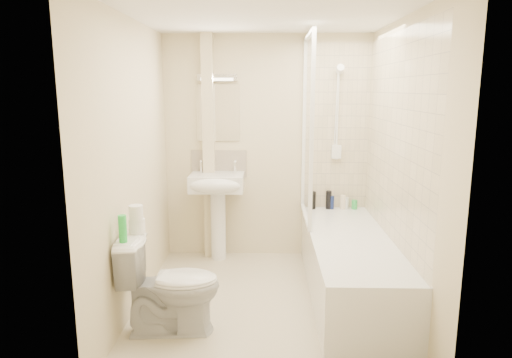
{
  "coord_description": "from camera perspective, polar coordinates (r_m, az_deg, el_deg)",
  "views": [
    {
      "loc": [
        0.01,
        -3.66,
        1.83
      ],
      "look_at": [
        -0.09,
        0.2,
        1.07
      ],
      "focal_mm": 32.0,
      "sensor_mm": 36.0,
      "label": 1
    }
  ],
  "objects": [
    {
      "name": "floor",
      "position": [
        4.1,
        1.19,
        -15.38
      ],
      "size": [
        2.5,
        2.5,
        0.0
      ],
      "primitive_type": "plane",
      "color": "beige",
      "rests_on": "ground"
    },
    {
      "name": "wall_back",
      "position": [
        4.95,
        1.32,
        3.86
      ],
      "size": [
        2.2,
        0.02,
        2.4
      ],
      "primitive_type": "cube",
      "color": "beige",
      "rests_on": "ground"
    },
    {
      "name": "wall_left",
      "position": [
        3.88,
        -15.21,
        1.42
      ],
      "size": [
        0.02,
        2.5,
        2.4
      ],
      "primitive_type": "cube",
      "color": "beige",
      "rests_on": "ground"
    },
    {
      "name": "wall_right",
      "position": [
        3.87,
        17.76,
        1.26
      ],
      "size": [
        0.02,
        2.5,
        2.4
      ],
      "primitive_type": "cube",
      "color": "beige",
      "rests_on": "ground"
    },
    {
      "name": "ceiling",
      "position": [
        3.71,
        1.35,
        20.0
      ],
      "size": [
        2.2,
        2.5,
        0.02
      ],
      "primitive_type": "cube",
      "color": "white",
      "rests_on": "wall_back"
    },
    {
      "name": "tile_back",
      "position": [
        4.97,
        10.06,
        6.33
      ],
      "size": [
        0.7,
        0.01,
        1.75
      ],
      "primitive_type": "cube",
      "color": "beige",
      "rests_on": "wall_back"
    },
    {
      "name": "tile_right",
      "position": [
        4.03,
        17.01,
        4.91
      ],
      "size": [
        0.01,
        2.1,
        1.75
      ],
      "primitive_type": "cube",
      "color": "beige",
      "rests_on": "wall_right"
    },
    {
      "name": "pipe_boxing",
      "position": [
        4.94,
        -5.91,
        3.77
      ],
      "size": [
        0.12,
        0.12,
        2.4
      ],
      "primitive_type": "cube",
      "color": "beige",
      "rests_on": "ground"
    },
    {
      "name": "splashback",
      "position": [
        5.0,
        -4.66,
        1.92
      ],
      "size": [
        0.6,
        0.02,
        0.3
      ],
      "primitive_type": "cube",
      "color": "beige",
      "rests_on": "wall_back"
    },
    {
      "name": "mirror",
      "position": [
        4.94,
        -4.77,
        8.23
      ],
      "size": [
        0.46,
        0.01,
        0.6
      ],
      "primitive_type": "cube",
      "color": "white",
      "rests_on": "wall_back"
    },
    {
      "name": "strip_light",
      "position": [
        4.91,
        -4.87,
        12.53
      ],
      "size": [
        0.42,
        0.07,
        0.07
      ],
      "primitive_type": "cube",
      "color": "silver",
      "rests_on": "wall_back"
    },
    {
      "name": "bathtub",
      "position": [
        4.23,
        11.62,
        -10.47
      ],
      "size": [
        0.7,
        2.1,
        0.55
      ],
      "color": "white",
      "rests_on": "ground"
    },
    {
      "name": "shower_screen",
      "position": [
        4.5,
        6.45,
        6.24
      ],
      "size": [
        0.04,
        0.92,
        1.8
      ],
      "color": "white",
      "rests_on": "bathtub"
    },
    {
      "name": "shower_fixture",
      "position": [
        4.92,
        10.16,
        7.68
      ],
      "size": [
        0.1,
        0.16,
        0.99
      ],
      "color": "white",
      "rests_on": "wall_back"
    },
    {
      "name": "pedestal_sink",
      "position": [
        4.83,
        -4.9,
        -1.67
      ],
      "size": [
        0.56,
        0.5,
        1.08
      ],
      "color": "white",
      "rests_on": "ground"
    },
    {
      "name": "bottle_black_a",
      "position": [
        4.99,
        7.1,
        -2.65
      ],
      "size": [
        0.07,
        0.07,
        0.19
      ],
      "primitive_type": "cylinder",
      "color": "black",
      "rests_on": "bathtub"
    },
    {
      "name": "bottle_black_b",
      "position": [
        5.01,
        9.07,
        -2.6
      ],
      "size": [
        0.06,
        0.06,
        0.2
      ],
      "primitive_type": "cylinder",
      "color": "black",
      "rests_on": "bathtub"
    },
    {
      "name": "bottle_blue",
      "position": [
        5.02,
        9.44,
        -2.91
      ],
      "size": [
        0.05,
        0.05,
        0.14
      ],
      "primitive_type": "cylinder",
      "color": "navy",
      "rests_on": "bathtub"
    },
    {
      "name": "bottle_cream",
      "position": [
        5.04,
        10.81,
        -2.85
      ],
      "size": [
        0.06,
        0.06,
        0.15
      ],
      "primitive_type": "cylinder",
      "color": "#F6E5BE",
      "rests_on": "bathtub"
    },
    {
      "name": "bottle_white_b",
      "position": [
        5.05,
        11.23,
        -2.98
      ],
      "size": [
        0.05,
        0.05,
        0.13
      ],
      "primitive_type": "cylinder",
      "color": "silver",
      "rests_on": "bathtub"
    },
    {
      "name": "bottle_green",
      "position": [
        5.07,
        12.21,
        -3.15
      ],
      "size": [
        0.06,
        0.06,
        0.1
      ],
      "primitive_type": "cylinder",
      "color": "green",
      "rests_on": "bathtub"
    },
    {
      "name": "toilet",
      "position": [
        3.6,
        -10.65,
        -12.83
      ],
      "size": [
        0.52,
        0.79,
        0.75
      ],
      "primitive_type": "imported",
      "rotation": [
        0.0,
        0.0,
        1.64
      ],
      "color": "white",
      "rests_on": "ground"
    },
    {
      "name": "toilet_roll_lower",
      "position": [
        3.6,
        -14.66,
        -5.69
      ],
      "size": [
        0.12,
        0.12,
        0.11
      ],
      "primitive_type": "cylinder",
      "color": "white",
      "rests_on": "toilet"
    },
    {
      "name": "toilet_roll_upper",
      "position": [
        3.55,
        -14.78,
        -4.08
      ],
      "size": [
        0.1,
        0.1,
        0.11
      ],
      "primitive_type": "cylinder",
      "color": "white",
      "rests_on": "toilet_roll_lower"
    },
    {
      "name": "green_bottle",
      "position": [
        3.4,
        -16.33,
        -5.99
      ],
      "size": [
        0.06,
        0.06,
        0.2
      ],
      "primitive_type": "cylinder",
      "color": "green",
      "rests_on": "toilet"
    }
  ]
}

